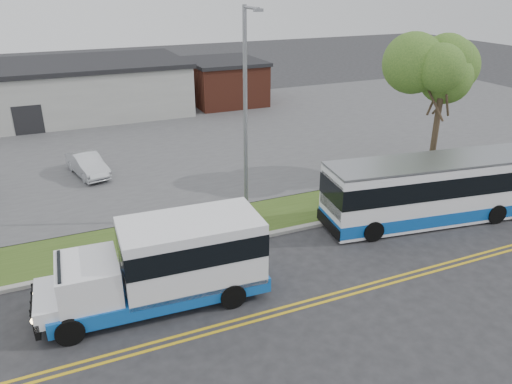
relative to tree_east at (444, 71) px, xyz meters
name	(u,v)px	position (x,y,z in m)	size (l,w,h in m)	color
ground	(204,264)	(-14.00, -3.00, -6.20)	(140.00, 140.00, 0.00)	#28282B
lane_line_north	(240,319)	(-14.00, -6.85, -6.20)	(70.00, 0.12, 0.01)	gold
lane_line_south	(243,324)	(-14.00, -7.15, -6.20)	(70.00, 0.12, 0.01)	gold
curb	(196,250)	(-14.00, -1.90, -6.13)	(80.00, 0.30, 0.15)	#9E9B93
verge	(184,232)	(-14.00, -0.10, -6.15)	(80.00, 3.30, 0.10)	#39511B
parking_lot	(127,144)	(-14.00, 14.00, -6.15)	(80.00, 25.00, 0.10)	#4C4C4F
commercial_building	(25,92)	(-20.00, 24.00, -4.02)	(25.40, 10.40, 4.35)	#9E9E99
brick_wing	(224,81)	(-3.50, 23.00, -4.24)	(6.30, 7.30, 3.90)	brown
tree_east	(444,71)	(0.00, 0.00, 0.00)	(5.20, 5.20, 8.33)	#33281C
streetlight_near	(246,113)	(-11.00, -0.27, -0.97)	(0.35, 1.53, 9.50)	gray
shuttle_bus	(170,261)	(-15.77, -4.84, -4.61)	(7.92, 2.95, 2.99)	#0F51AC
transit_bus	(437,189)	(-2.75, -3.46, -4.69)	(11.05, 3.93, 3.00)	white
parked_car_a	(88,165)	(-17.09, 8.79, -5.46)	(1.36, 3.90, 1.28)	silver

